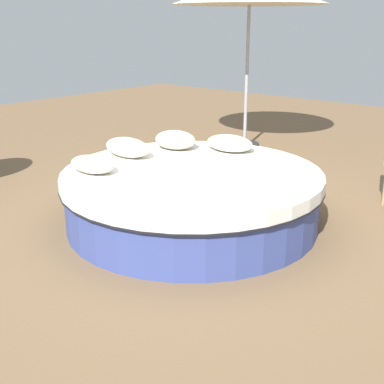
# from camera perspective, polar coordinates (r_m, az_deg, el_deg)

# --- Properties ---
(ground_plane) EXTENTS (16.00, 16.00, 0.00)m
(ground_plane) POSITION_cam_1_polar(r_m,az_deg,el_deg) (4.84, 0.00, -3.55)
(ground_plane) COLOR brown
(round_bed) EXTENTS (2.44, 2.44, 0.53)m
(round_bed) POSITION_cam_1_polar(r_m,az_deg,el_deg) (4.74, 0.00, -0.53)
(round_bed) COLOR #38478C
(round_bed) RESTS_ON ground_plane
(throw_pillow_0) EXTENTS (0.54, 0.37, 0.17)m
(throw_pillow_0) POSITION_cam_1_polar(r_m,az_deg,el_deg) (5.38, 4.30, 5.56)
(throw_pillow_0) COLOR beige
(throw_pillow_0) RESTS_ON round_bed
(throw_pillow_1) EXTENTS (0.48, 0.38, 0.20)m
(throw_pillow_1) POSITION_cam_1_polar(r_m,az_deg,el_deg) (5.46, -1.91, 5.96)
(throw_pillow_1) COLOR beige
(throw_pillow_1) RESTS_ON round_bed
(throw_pillow_2) EXTENTS (0.56, 0.30, 0.19)m
(throw_pillow_2) POSITION_cam_1_polar(r_m,az_deg,el_deg) (5.17, -7.37, 5.07)
(throw_pillow_2) COLOR beige
(throw_pillow_2) RESTS_ON round_bed
(throw_pillow_3) EXTENTS (0.49, 0.31, 0.15)m
(throw_pillow_3) POSITION_cam_1_polar(r_m,az_deg,el_deg) (4.69, -11.29, 3.12)
(throw_pillow_3) COLOR beige
(throw_pillow_3) RESTS_ON round_bed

